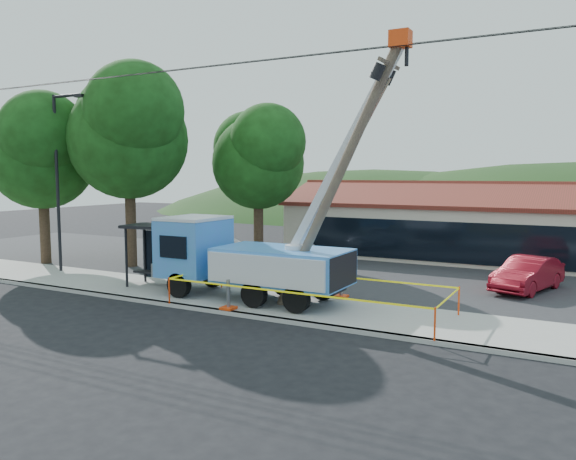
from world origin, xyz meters
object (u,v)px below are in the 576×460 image
at_px(car_silver, 302,275).
at_px(car_white, 226,264).
at_px(leaning_pole, 342,168).
at_px(car_red, 527,293).
at_px(utility_truck, 246,256).
at_px(bus_shelter, 160,241).

relative_size(car_silver, car_white, 0.91).
bearing_deg(leaning_pole, car_silver, 126.65).
bearing_deg(car_silver, car_red, -20.22).
relative_size(utility_truck, car_red, 2.34).
bearing_deg(utility_truck, car_white, 129.42).
bearing_deg(leaning_pole, car_red, 53.07).
relative_size(leaning_pole, bus_shelter, 3.21).
relative_size(leaning_pole, car_silver, 2.08).
distance_m(car_silver, car_red, 10.44).
xyz_separation_m(leaning_pole, car_silver, (-4.87, 6.54, -5.32)).
bearing_deg(car_red, car_white, -164.28).
bearing_deg(leaning_pole, bus_shelter, 176.21).
relative_size(utility_truck, leaning_pole, 1.09).
bearing_deg(utility_truck, car_red, 36.28).
distance_m(leaning_pole, car_silver, 9.73).
bearing_deg(car_silver, car_white, 142.99).
relative_size(utility_truck, bus_shelter, 3.49).
relative_size(car_silver, car_red, 1.03).
xyz_separation_m(car_silver, car_white, (-5.51, 1.19, 0.00)).
bearing_deg(leaning_pole, car_white, 143.29).
height_order(utility_truck, car_silver, utility_truck).
bearing_deg(leaning_pole, utility_truck, 176.98).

